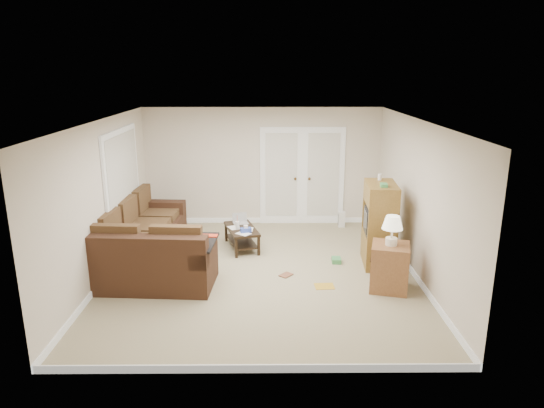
{
  "coord_description": "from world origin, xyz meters",
  "views": [
    {
      "loc": [
        0.13,
        -7.43,
        3.25
      ],
      "look_at": [
        0.18,
        0.3,
        1.1
      ],
      "focal_mm": 32.0,
      "sensor_mm": 36.0,
      "label": 1
    }
  ],
  "objects_px": {
    "coffee_table": "(242,237)",
    "tv_armoire": "(379,224)",
    "side_cabinet": "(390,263)",
    "sectional_sofa": "(145,246)"
  },
  "relations": [
    {
      "from": "sectional_sofa",
      "to": "side_cabinet",
      "type": "relative_size",
      "value": 2.68
    },
    {
      "from": "sectional_sofa",
      "to": "coffee_table",
      "type": "height_order",
      "value": "sectional_sofa"
    },
    {
      "from": "sectional_sofa",
      "to": "tv_armoire",
      "type": "height_order",
      "value": "tv_armoire"
    },
    {
      "from": "sectional_sofa",
      "to": "side_cabinet",
      "type": "distance_m",
      "value": 4.02
    },
    {
      "from": "sectional_sofa",
      "to": "side_cabinet",
      "type": "xyz_separation_m",
      "value": [
        3.92,
        -0.9,
        0.06
      ]
    },
    {
      "from": "coffee_table",
      "to": "side_cabinet",
      "type": "height_order",
      "value": "side_cabinet"
    },
    {
      "from": "side_cabinet",
      "to": "sectional_sofa",
      "type": "bearing_deg",
      "value": -178.39
    },
    {
      "from": "sectional_sofa",
      "to": "coffee_table",
      "type": "relative_size",
      "value": 2.92
    },
    {
      "from": "coffee_table",
      "to": "tv_armoire",
      "type": "xyz_separation_m",
      "value": [
        2.39,
        -0.78,
        0.5
      ]
    },
    {
      "from": "sectional_sofa",
      "to": "side_cabinet",
      "type": "bearing_deg",
      "value": -9.22
    }
  ]
}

